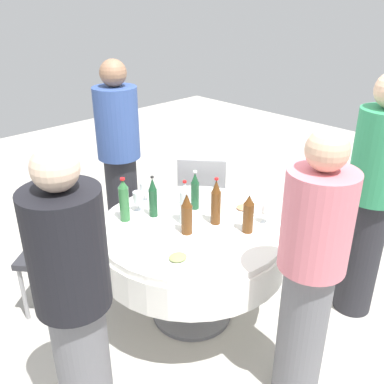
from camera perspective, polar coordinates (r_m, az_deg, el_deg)
ground_plane at (r=3.22m, az=0.00°, el=-15.84°), size 10.00×10.00×0.00m
dining_table at (r=2.87m, az=0.00°, el=-6.97°), size 1.25×1.25×0.74m
bottle_green_left at (r=2.82m, az=-9.02°, el=-1.15°), size 0.07×0.07×0.30m
bottle_clear_rear at (r=2.75m, az=-0.97°, el=-1.54°), size 0.07×0.07×0.30m
bottle_dark_green_mid at (r=2.85m, az=-5.21°, el=-0.77°), size 0.06×0.06×0.29m
bottle_dark_green_west at (r=2.94m, az=0.40°, el=0.10°), size 0.06×0.06×0.28m
bottle_brown_inner at (r=2.64m, az=-0.70°, el=-2.99°), size 0.07×0.07×0.28m
bottle_brown_south at (r=2.74m, az=3.20°, el=-1.42°), size 0.06×0.06×0.32m
bottle_brown_right at (r=2.68m, az=7.50°, el=-2.94°), size 0.07×0.07×0.27m
wine_glass_west at (r=2.81m, az=9.84°, el=-2.30°), size 0.07×0.07×0.14m
wine_glass_inner at (r=3.08m, az=-6.27°, el=0.52°), size 0.07×0.07×0.14m
wine_glass_south at (r=2.94m, az=-7.20°, el=-0.84°), size 0.07×0.07×0.14m
plate_near at (r=2.44m, az=-1.89°, el=-8.93°), size 0.24×0.24×0.04m
plate_north at (r=2.98m, az=6.82°, el=-2.29°), size 0.23×0.23×0.04m
spoon_rear at (r=2.70m, az=-7.57°, el=-5.68°), size 0.07×0.18×0.00m
folded_napkin at (r=3.12m, az=-1.32°, el=-0.78°), size 0.16×0.16×0.02m
person_left at (r=2.29m, az=15.40°, el=-10.23°), size 0.34×0.34×1.58m
person_rear at (r=2.07m, az=-15.29°, el=-14.20°), size 0.34×0.34×1.60m
person_mid at (r=3.03m, az=22.85°, el=-0.62°), size 0.34×0.34×1.70m
person_west at (r=3.52m, az=-9.58°, el=4.18°), size 0.34×0.34×1.67m
chair_south at (r=3.73m, az=1.36°, el=-0.19°), size 0.56×0.56×0.87m
chair_right at (r=3.12m, az=-16.90°, el=-6.83°), size 0.56×0.56×0.87m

